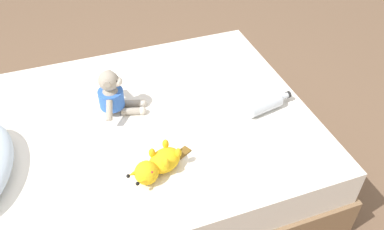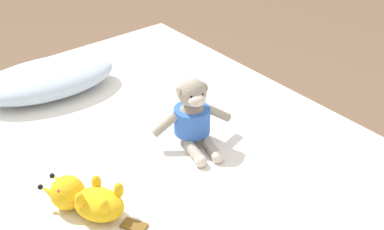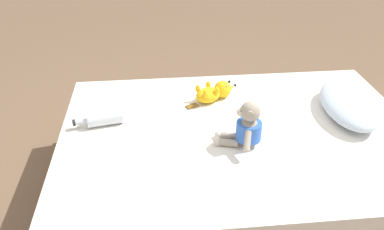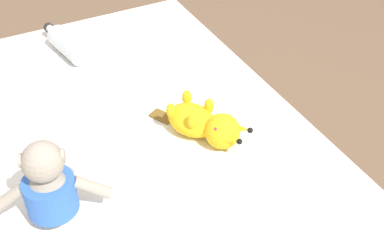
{
  "view_description": "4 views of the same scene",
  "coord_description": "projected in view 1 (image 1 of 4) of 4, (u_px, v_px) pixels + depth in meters",
  "views": [
    {
      "loc": [
        -1.43,
        0.16,
        1.74
      ],
      "look_at": [
        -0.16,
        -0.3,
        0.55
      ],
      "focal_mm": 37.41,
      "sensor_mm": 36.0,
      "label": 1
    },
    {
      "loc": [
        -0.86,
        -1.22,
        1.52
      ],
      "look_at": [
        0.12,
        0.01,
        0.54
      ],
      "focal_mm": 52.57,
      "sensor_mm": 36.0,
      "label": 2
    },
    {
      "loc": [
        1.68,
        -0.42,
        1.57
      ],
      "look_at": [
        -0.05,
        -0.24,
        0.52
      ],
      "focal_mm": 37.5,
      "sensor_mm": 36.0,
      "label": 3
    },
    {
      "loc": [
        0.22,
        0.91,
        1.43
      ],
      "look_at": [
        -0.32,
        -0.12,
        0.5
      ],
      "focal_mm": 49.1,
      "sensor_mm": 36.0,
      "label": 4
    }
  ],
  "objects": [
    {
      "name": "ground_plane",
      "position": [
        131.0,
        184.0,
        2.2
      ],
      "size": [
        16.0,
        16.0,
        0.0
      ],
      "primitive_type": "plane",
      "color": "brown"
    },
    {
      "name": "plush_monkey",
      "position": [
        113.0,
        96.0,
        1.93
      ],
      "size": [
        0.28,
        0.24,
        0.24
      ],
      "color": "#9E9384",
      "rests_on": "bed"
    },
    {
      "name": "bed",
      "position": [
        126.0,
        158.0,
        2.05
      ],
      "size": [
        1.33,
        1.88,
        0.44
      ],
      "color": "#846647",
      "rests_on": "ground_plane"
    },
    {
      "name": "glass_bottle",
      "position": [
        265.0,
        104.0,
        1.97
      ],
      "size": [
        0.11,
        0.26,
        0.08
      ],
      "color": "silver",
      "rests_on": "bed"
    },
    {
      "name": "plush_yellow_creature",
      "position": [
        157.0,
        165.0,
        1.66
      ],
      "size": [
        0.2,
        0.31,
        0.1
      ],
      "color": "yellow",
      "rests_on": "bed"
    }
  ]
}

